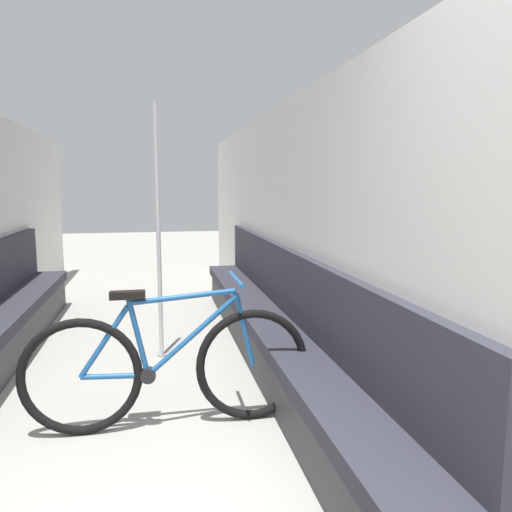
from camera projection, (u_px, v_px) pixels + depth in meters
name	position (u px, v px, depth m)	size (l,w,h in m)	color
wall_right	(296.00, 233.00, 4.05)	(0.10, 9.19, 2.13)	silver
bench_seat_row_right	(274.00, 329.00, 3.99)	(0.40, 5.08, 0.94)	#3D3D42
bicycle	(169.00, 367.00, 2.97)	(1.71, 0.46, 0.91)	black
grab_pole_near	(159.00, 237.00, 4.13)	(0.08, 0.08, 2.11)	gray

